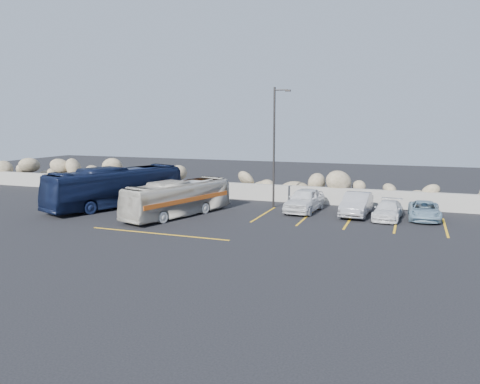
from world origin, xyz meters
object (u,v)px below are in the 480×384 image
(vintage_bus, at_px, (178,198))
(car_b, at_px, (357,204))
(lamppost, at_px, (275,144))
(car_c, at_px, (388,210))
(car_a, at_px, (304,200))
(tour_coach, at_px, (116,187))
(car_d, at_px, (424,211))

(vintage_bus, height_order, car_b, vintage_bus)
(lamppost, xyz_separation_m, car_c, (7.43, -1.27, -3.76))
(lamppost, bearing_deg, car_a, -15.79)
(vintage_bus, distance_m, car_c, 12.69)
(lamppost, height_order, car_a, lamppost)
(lamppost, xyz_separation_m, car_b, (5.53, -0.74, -3.59))
(lamppost, bearing_deg, car_b, -7.61)
(lamppost, height_order, car_c, lamppost)
(lamppost, xyz_separation_m, vintage_bus, (-4.75, -4.79, -3.20))
(car_a, height_order, car_c, car_a)
(vintage_bus, bearing_deg, tour_coach, -175.96)
(car_a, relative_size, car_c, 1.19)
(tour_coach, relative_size, car_d, 2.55)
(car_a, bearing_deg, lamppost, 169.25)
(car_b, xyz_separation_m, car_d, (3.93, 0.14, -0.17))
(lamppost, distance_m, car_d, 10.20)
(lamppost, distance_m, tour_coach, 11.14)
(vintage_bus, bearing_deg, car_d, 33.43)
(car_a, bearing_deg, vintage_bus, -144.08)
(tour_coach, bearing_deg, car_c, 28.85)
(car_b, bearing_deg, lamppost, 175.22)
(vintage_bus, height_order, car_c, vintage_bus)
(vintage_bus, distance_m, car_d, 14.83)
(car_a, height_order, car_b, car_a)
(car_a, distance_m, car_b, 3.32)
(car_a, bearing_deg, car_d, 5.24)
(car_b, height_order, car_c, car_b)
(car_b, relative_size, car_c, 1.15)
(tour_coach, height_order, car_c, tour_coach)
(car_a, relative_size, car_b, 1.03)
(vintage_bus, relative_size, car_b, 1.85)
(car_b, bearing_deg, car_c, -12.69)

